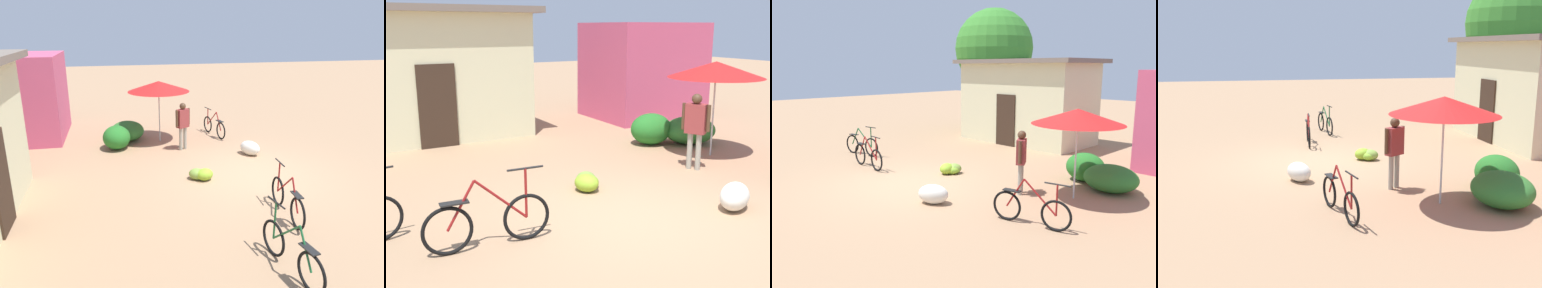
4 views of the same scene
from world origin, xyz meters
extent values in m
plane|color=#A37D5B|center=(0.00, 0.00, 0.00)|extent=(60.00, 60.00, 0.00)
cube|color=beige|center=(-1.50, 7.18, 1.59)|extent=(5.04, 2.69, 3.18)
cube|color=#72665B|center=(-1.50, 7.18, 3.26)|extent=(5.54, 3.19, 0.16)
cube|color=#332319|center=(-1.50, 5.82, 1.00)|extent=(0.90, 0.06, 2.00)
cylinder|color=brown|center=(-4.28, 8.24, 1.40)|extent=(0.27, 0.27, 2.81)
sphere|color=#37802B|center=(-4.28, 8.24, 3.90)|extent=(3.63, 3.63, 3.63)
ellipsoid|color=#247025|center=(3.15, 3.59, 0.38)|extent=(1.05, 0.89, 0.77)
ellipsoid|color=#2E732C|center=(4.05, 3.20, 0.33)|extent=(1.34, 1.16, 0.67)
cylinder|color=beige|center=(3.69, 2.09, 1.02)|extent=(0.04, 0.04, 2.04)
cone|color=red|center=(3.69, 2.09, 1.94)|extent=(2.10, 2.10, 0.35)
torus|color=black|center=(-3.44, 1.00, 0.33)|extent=(0.65, 0.15, 0.66)
torus|color=black|center=(-4.44, 0.84, 0.33)|extent=(0.65, 0.15, 0.66)
cylinder|color=#19592D|center=(-4.27, 0.87, 0.63)|extent=(0.39, 0.10, 0.62)
cylinder|color=#19592D|center=(-3.76, 0.95, 0.63)|extent=(0.68, 0.14, 0.63)
cylinder|color=black|center=(-3.44, 1.00, 1.02)|extent=(0.50, 0.11, 0.03)
cylinder|color=#19592D|center=(-3.44, 1.00, 0.68)|extent=(0.04, 0.04, 0.70)
cube|color=black|center=(-4.34, 0.85, 0.69)|extent=(0.38, 0.20, 0.02)
torus|color=black|center=(-1.67, 0.10, 0.33)|extent=(0.66, 0.09, 0.66)
torus|color=black|center=(-2.73, 0.16, 0.33)|extent=(0.66, 0.09, 0.66)
cylinder|color=maroon|center=(-2.54, 0.15, 0.64)|extent=(0.40, 0.06, 0.64)
cylinder|color=maroon|center=(-2.01, 0.12, 0.64)|extent=(0.71, 0.08, 0.64)
cylinder|color=black|center=(-1.67, 0.10, 1.02)|extent=(0.50, 0.06, 0.03)
cylinder|color=maroon|center=(-1.67, 0.10, 0.68)|extent=(0.04, 0.04, 0.69)
cube|color=black|center=(-2.62, 0.16, 0.69)|extent=(0.37, 0.16, 0.02)
torus|color=black|center=(4.44, 0.15, 0.31)|extent=(0.61, 0.18, 0.61)
torus|color=black|center=(3.44, -0.08, 0.31)|extent=(0.61, 0.18, 0.61)
cylinder|color=maroon|center=(3.62, -0.04, 0.61)|extent=(0.39, 0.12, 0.62)
cylinder|color=maroon|center=(4.11, 0.08, 0.61)|extent=(0.68, 0.19, 0.63)
cylinder|color=black|center=(4.44, 0.15, 0.92)|extent=(0.49, 0.14, 0.03)
cylinder|color=maroon|center=(4.44, 0.15, 0.61)|extent=(0.04, 0.04, 0.61)
cube|color=black|center=(3.54, -0.05, 0.64)|extent=(0.38, 0.22, 0.02)
ellipsoid|color=#7EB130|center=(0.12, 1.49, 0.12)|extent=(0.57, 0.55, 0.24)
ellipsoid|color=#88B42B|center=(0.02, 1.38, 0.16)|extent=(0.51, 0.56, 0.31)
ellipsoid|color=olive|center=(0.12, 1.57, 0.15)|extent=(0.54, 0.56, 0.29)
ellipsoid|color=silver|center=(1.65, -0.50, 0.22)|extent=(0.83, 0.73, 0.44)
cylinder|color=gray|center=(2.64, 1.39, 0.38)|extent=(0.11, 0.11, 0.75)
cylinder|color=gray|center=(2.55, 1.54, 0.38)|extent=(0.11, 0.11, 0.75)
cube|color=maroon|center=(2.60, 1.47, 1.05)|extent=(0.37, 0.45, 0.60)
cylinder|color=#4C3321|center=(2.72, 1.25, 1.08)|extent=(0.08, 0.08, 0.54)
cylinder|color=#4C3321|center=(2.47, 1.68, 1.08)|extent=(0.08, 0.08, 0.54)
sphere|color=#4C3321|center=(2.60, 1.47, 1.45)|extent=(0.20, 0.20, 0.20)
camera|label=1|loc=(-8.60, 3.59, 3.89)|focal=34.12mm
camera|label=2|loc=(-3.95, -5.42, 2.84)|focal=43.85mm
camera|label=3|loc=(8.14, -5.88, 3.03)|focal=36.46mm
camera|label=4|loc=(11.40, -1.29, 3.02)|focal=41.27mm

